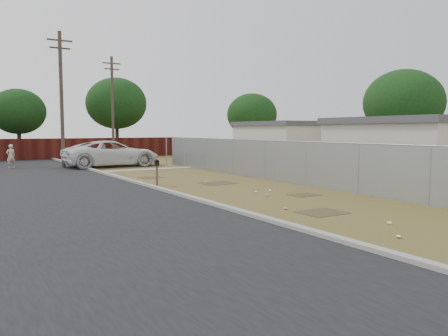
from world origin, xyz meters
TOP-DOWN VIEW (x-y plane):
  - ground at (0.00, 0.00)m, footprint 120.00×120.00m
  - street at (-6.76, 8.05)m, footprint 15.10×60.00m
  - chainlink_fence at (3.12, 1.03)m, footprint 0.10×27.06m
  - privacy_fence at (-6.00, 25.00)m, footprint 30.00×0.12m
  - utility_poles at (-3.67, 20.67)m, footprint 12.60×8.24m
  - houses at (9.70, 3.13)m, footprint 9.30×17.24m
  - horizon_trees at (0.84, 23.56)m, footprint 33.32×31.94m
  - mailbox at (-2.47, 3.76)m, footprint 0.31×0.52m
  - pickup_truck at (-1.02, 14.98)m, footprint 6.56×3.21m
  - pedestrian at (-7.09, 17.08)m, footprint 0.66×0.53m
  - scattered_litter at (-0.42, -2.61)m, footprint 2.35×12.01m

SIDE VIEW (x-z plane):
  - ground at x=0.00m, z-range 0.00..0.00m
  - street at x=-6.76m, z-range -0.04..0.08m
  - scattered_litter at x=-0.42m, z-range 0.01..0.08m
  - pedestrian at x=-7.09m, z-range 0.00..1.59m
  - chainlink_fence at x=3.12m, z-range -0.21..1.81m
  - pickup_truck at x=-1.02m, z-range 0.00..1.80m
  - privacy_fence at x=-6.00m, z-range 0.00..1.80m
  - mailbox at x=-2.47m, z-range 0.35..1.54m
  - houses at x=9.70m, z-range 0.01..3.11m
  - horizon_trees at x=0.84m, z-range 0.74..8.52m
  - utility_poles at x=-3.67m, z-range 0.19..9.19m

